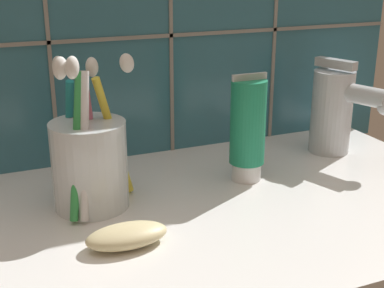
{
  "coord_description": "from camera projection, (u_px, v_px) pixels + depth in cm",
  "views": [
    {
      "loc": [
        -24.0,
        -49.53,
        28.58
      ],
      "look_at": [
        -2.3,
        2.06,
        8.87
      ],
      "focal_mm": 50.0,
      "sensor_mm": 36.0,
      "label": 1
    }
  ],
  "objects": [
    {
      "name": "toothbrush_cup",
      "position": [
        89.0,
        160.0,
        0.59
      ],
      "size": [
        10.53,
        12.13,
        17.93
      ],
      "color": "silver",
      "rests_on": "sink_counter"
    },
    {
      "name": "soap_bar",
      "position": [
        127.0,
        236.0,
        0.52
      ],
      "size": [
        8.11,
        4.26,
        2.06
      ],
      "primitive_type": "ellipsoid",
      "color": "beige",
      "rests_on": "sink_counter"
    },
    {
      "name": "toothpaste_tube",
      "position": [
        248.0,
        129.0,
        0.65
      ],
      "size": [
        4.56,
        4.34,
        13.51
      ],
      "color": "white",
      "rests_on": "sink_counter"
    },
    {
      "name": "sink_faucet",
      "position": [
        336.0,
        109.0,
        0.75
      ],
      "size": [
        6.72,
        11.86,
        13.31
      ],
      "rotation": [
        0.0,
        0.0,
        -1.23
      ],
      "color": "silver",
      "rests_on": "sink_counter"
    },
    {
      "name": "sink_counter",
      "position": [
        218.0,
        212.0,
        0.61
      ],
      "size": [
        64.81,
        38.56,
        2.0
      ],
      "primitive_type": "cube",
      "color": "white",
      "rests_on": "ground"
    }
  ]
}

